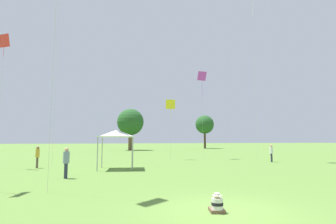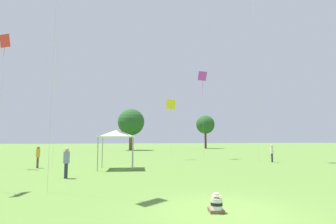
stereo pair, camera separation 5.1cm
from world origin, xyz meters
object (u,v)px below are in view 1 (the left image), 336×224
at_px(person_standing_0, 271,152).
at_px(distant_tree_1, 205,125).
at_px(distant_tree_0, 130,122).
at_px(kite_4, 252,3).
at_px(person_standing_1, 37,155).
at_px(canopy_tent, 117,134).
at_px(kite_0, 202,78).
at_px(kite_6, 170,105).
at_px(person_standing_3, 66,160).
at_px(seated_toddler, 217,205).
at_px(kite_5, 4,44).

bearing_deg(person_standing_0, distant_tree_1, 142.74).
xyz_separation_m(distant_tree_0, distant_tree_1, (19.55, 6.61, 0.12)).
relative_size(kite_4, distant_tree_0, 2.13).
xyz_separation_m(person_standing_1, canopy_tent, (5.95, -2.13, 1.62)).
bearing_deg(kite_0, kite_4, 171.02).
height_order(kite_6, distant_tree_0, distant_tree_0).
bearing_deg(distant_tree_0, kite_4, -72.29).
relative_size(person_standing_3, distant_tree_1, 0.21).
distance_m(canopy_tent, distant_tree_1, 48.78).
relative_size(person_standing_3, kite_4, 0.09).
xyz_separation_m(person_standing_3, kite_0, (13.54, 13.15, 8.61)).
xyz_separation_m(person_standing_1, distant_tree_1, (30.10, 40.12, 5.01)).
xyz_separation_m(seated_toddler, person_standing_0, (12.79, 15.31, 0.80)).
relative_size(person_standing_3, kite_5, 0.16).
distance_m(person_standing_1, distant_tree_0, 35.48).
xyz_separation_m(person_standing_1, distant_tree_0, (10.55, 33.52, 4.89)).
distance_m(person_standing_0, person_standing_3, 19.45).
bearing_deg(kite_6, kite_5, 73.51).
bearing_deg(person_standing_3, seated_toddler, 23.73).
distance_m(person_standing_0, kite_6, 11.84).
relative_size(kite_5, kite_6, 1.59).
bearing_deg(distant_tree_0, canopy_tent, -97.35).
distance_m(seated_toddler, distant_tree_1, 59.45).
height_order(person_standing_3, canopy_tent, canopy_tent).
relative_size(kite_6, distant_tree_0, 0.77).
bearing_deg(distant_tree_1, kite_0, -112.25).
bearing_deg(seated_toddler, person_standing_0, 61.83).
relative_size(canopy_tent, kite_4, 0.16).
relative_size(person_standing_0, kite_0, 0.16).
distance_m(person_standing_0, kite_5, 25.95).
relative_size(canopy_tent, distant_tree_1, 0.36).
bearing_deg(person_standing_1, person_standing_0, 137.34).
distance_m(person_standing_3, distant_tree_1, 54.07).
relative_size(kite_0, distant_tree_1, 1.24).
relative_size(kite_0, distant_tree_0, 1.19).
bearing_deg(person_standing_0, person_standing_3, -94.28).
height_order(person_standing_1, distant_tree_1, distant_tree_1).
distance_m(kite_6, distant_tree_1, 37.96).
relative_size(kite_4, kite_5, 1.72).
distance_m(person_standing_3, kite_0, 20.74).
relative_size(kite_0, kite_6, 1.53).
bearing_deg(distant_tree_1, kite_6, -117.75).
relative_size(person_standing_0, person_standing_3, 0.98).
relative_size(person_standing_1, person_standing_3, 0.97).
bearing_deg(kite_5, distant_tree_0, -35.89).
height_order(seated_toddler, kite_6, kite_6).
height_order(seated_toddler, kite_4, kite_4).
distance_m(kite_0, kite_5, 20.50).
bearing_deg(person_standing_3, person_standing_1, -164.03).
bearing_deg(canopy_tent, person_standing_0, 9.42).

